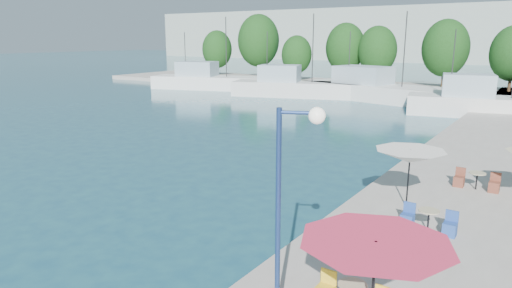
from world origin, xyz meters
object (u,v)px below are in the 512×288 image
Objects in this scene: trawler_02 at (295,88)px; trawler_03 at (381,91)px; street_lamp at (293,177)px; trawler_01 at (212,82)px; umbrella_pink at (375,253)px; umbrella_white at (410,156)px; trawler_04 at (488,105)px.

trawler_03 is at bearing -5.50° from trawler_02.
trawler_02 reaches higher than street_lamp.
trawler_02 is (13.73, -0.71, 0.00)m from trawler_01.
street_lamp is (-1.90, -0.09, 1.32)m from umbrella_pink.
trawler_01 is at bearing 107.51° from street_lamp.
umbrella_white is at bearing 65.26° from street_lamp.
umbrella_white is at bearing -59.32° from trawler_01.
trawler_02 is at bearing -154.60° from trawler_03.
trawler_03 is 7.85× the size of umbrella_white.
trawler_02 is 5.16× the size of umbrella_pink.
umbrella_pink is 1.20× the size of umbrella_white.
trawler_03 is 6.57× the size of umbrella_pink.
trawler_02 is 0.79× the size of trawler_03.
umbrella_white is (-1.73, 8.75, -0.12)m from umbrella_pink.
trawler_01 is 1.20× the size of trawler_04.
trawler_03 reaches higher than umbrella_pink.
umbrella_white is at bearing -72.34° from trawler_02.
trawler_04 is at bearing 94.05° from umbrella_pink.
trawler_03 reaches higher than street_lamp.
trawler_01 reaches higher than street_lamp.
street_lamp reaches higher than umbrella_white.
umbrella_pink is (2.66, -37.62, 1.69)m from trawler_04.
umbrella_pink is at bearing -78.80° from umbrella_white.
trawler_04 reaches higher than street_lamp.
trawler_03 is at bearing 143.39° from trawler_04.
trawler_03 is 44.75m from street_lamp.
umbrella_pink is 8.92m from umbrella_white.
street_lamp is at bearing -177.43° from umbrella_pink.
umbrella_pink is (14.40, -42.77, 1.70)m from trawler_03.
umbrella_white is at bearing -56.41° from trawler_03.
street_lamp is at bearing -101.74° from trawler_04.
trawler_02 is at bearing 120.96° from umbrella_pink.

